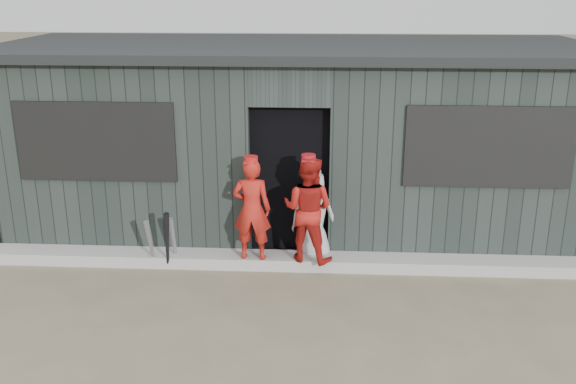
# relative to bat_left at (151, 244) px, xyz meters

# --- Properties ---
(ground) EXTENTS (80.00, 80.00, 0.00)m
(ground) POSITION_rel_bat_left_xyz_m (1.69, -1.61, -0.35)
(ground) COLOR brown
(ground) RESTS_ON ground
(curb) EXTENTS (8.00, 0.36, 0.15)m
(curb) POSITION_rel_bat_left_xyz_m (1.69, 0.21, -0.28)
(curb) COLOR #999994
(curb) RESTS_ON ground
(bat_left) EXTENTS (0.07, 0.31, 0.70)m
(bat_left) POSITION_rel_bat_left_xyz_m (0.00, 0.00, 0.00)
(bat_left) COLOR gray
(bat_left) RESTS_ON ground
(bat_mid) EXTENTS (0.07, 0.26, 0.68)m
(bat_mid) POSITION_rel_bat_left_xyz_m (0.25, 0.14, -0.01)
(bat_mid) COLOR gray
(bat_mid) RESTS_ON ground
(bat_right) EXTENTS (0.16, 0.27, 0.81)m
(bat_right) POSITION_rel_bat_left_xyz_m (0.22, -0.03, 0.05)
(bat_right) COLOR black
(bat_right) RESTS_ON ground
(player_red_left) EXTENTS (0.48, 0.32, 1.29)m
(player_red_left) POSITION_rel_bat_left_xyz_m (1.25, 0.11, 0.44)
(player_red_left) COLOR #AA1C14
(player_red_left) RESTS_ON curb
(player_red_right) EXTENTS (0.77, 0.69, 1.32)m
(player_red_right) POSITION_rel_bat_left_xyz_m (1.94, 0.12, 0.46)
(player_red_right) COLOR #A81A14
(player_red_right) RESTS_ON curb
(player_grey_back) EXTENTS (0.60, 0.41, 1.19)m
(player_grey_back) POSITION_rel_bat_left_xyz_m (2.00, 0.41, 0.24)
(player_grey_back) COLOR #ABABAB
(player_grey_back) RESTS_ON ground
(dugout) EXTENTS (8.30, 3.30, 2.62)m
(dugout) POSITION_rel_bat_left_xyz_m (1.69, 1.89, 0.94)
(dugout) COLOR black
(dugout) RESTS_ON ground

